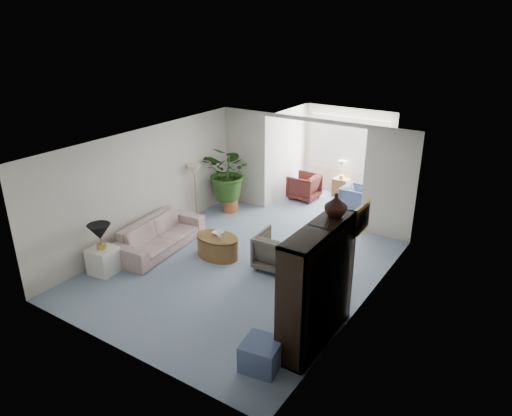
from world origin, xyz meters
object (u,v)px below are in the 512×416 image
Objects in this scene: coffee_cup at (220,238)px; cabinet_urn at (336,205)px; coffee_table at (217,246)px; sunroom_table at (341,187)px; table_lamp at (99,232)px; plant_pot at (230,205)px; coffee_bowl at (218,233)px; wingback_chair at (278,251)px; sunroom_chair_blue at (356,198)px; end_table at (103,260)px; framed_picture at (362,219)px; sofa at (160,235)px; entertainment_cabinet at (317,286)px; ottoman at (261,355)px; side_table_dark at (316,258)px; sunroom_chair_maroon at (304,186)px; floor_lamp at (194,170)px.

cabinet_urn is (2.77, -0.74, 1.57)m from coffee_cup.
cabinet_urn reaches higher than coffee_table.
coffee_table is 4.77m from sunroom_table.
table_lamp is 1.10× the size of plant_pot.
coffee_bowl is at bearing -98.97° from sunroom_table.
wingback_chair is 1.16× the size of sunroom_chair_blue.
end_table is 2.27m from coffee_table.
framed_picture reaches higher than sunroom_chair_blue.
entertainment_cabinet is at bearing -108.55° from sofa.
framed_picture is 4.79m from sunroom_chair_blue.
ottoman is (1.29, -2.61, -0.16)m from wingback_chair.
coffee_bowl is at bearing -73.08° from sofa.
side_table_dark is at bearing -160.61° from wingback_chair.
coffee_bowl is at bearing 173.06° from framed_picture.
coffee_table is 3.29m from entertainment_cabinet.
sofa is at bearing 167.23° from entertainment_cabinet.
coffee_table is 1.81× the size of ottoman.
framed_picture reaches higher than entertainment_cabinet.
side_table_dark is at bearing 123.31° from cabinet_urn.
entertainment_cabinet is (0.93, -1.91, 0.66)m from side_table_dark.
framed_picture is 5.77m from sunroom_table.
entertainment_cabinet is (4.36, 0.41, 0.07)m from table_lamp.
sunroom_chair_blue is at bearing 90.16° from sunroom_chair_maroon.
sunroom_chair_maroon is at bearing -135.00° from sunroom_table.
side_table_dark is at bearing 16.08° from coffee_table.
sunroom_chair_blue is at bearing 111.99° from framed_picture.
coffee_cup is (1.59, 1.65, 0.24)m from end_table.
entertainment_cabinet is 3.80× the size of sunroom_table.
sofa is 9.64× the size of coffee_bowl.
coffee_cup is at bearing -37.82° from floor_lamp.
side_table_dark is at bearing -72.47° from sunroom_table.
entertainment_cabinet reaches higher than ottoman.
wingback_chair reaches higher than end_table.
framed_picture reaches higher than coffee_cup.
framed_picture is 0.70m from cabinet_urn.
coffee_bowl reaches higher than coffee_table.
sunroom_chair_blue is at bearing 63.33° from end_table.
sunroom_chair_maroon is at bearing 121.87° from cabinet_urn.
cabinet_urn is 5.33m from sunroom_chair_blue.
sunroom_chair_maroon is (1.57, 2.68, -0.90)m from floor_lamp.
cabinet_urn reaches higher than sunroom_chair_blue.
coffee_cup is at bearing 46.00° from end_table.
sunroom_chair_blue reaches higher than side_table_dark.
sofa is 4.23× the size of end_table.
framed_picture is 5.03m from end_table.
sunroom_chair_maroon is (1.17, 1.82, 0.19)m from plant_pot.
plant_pot is at bearing 153.97° from side_table_dark.
coffee_cup is 0.14× the size of sunroom_chair_maroon.
floor_lamp reaches higher than ottoman.
coffee_cup is (1.39, 0.30, 0.18)m from sofa.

